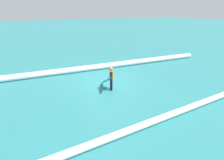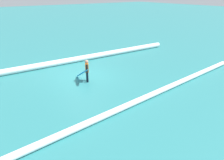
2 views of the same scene
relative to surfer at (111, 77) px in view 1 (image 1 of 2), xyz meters
The scene contains 5 objects.
ground_plane 1.21m from the surfer, 100.06° to the right, with size 150.47×150.47×0.00m, color #28777A.
surfer is the anchor object (origin of this frame).
surfboard 0.38m from the surfer, 28.56° to the right, with size 0.46×1.95×1.14m.
wave_crest_foreground 4.11m from the surfer, 96.04° to the right, with size 0.43×0.43×19.97m, color white.
wave_crest_midground 4.26m from the surfer, 108.89° to the left, with size 0.29×0.29×17.33m, color white.
Camera 1 is at (4.76, 10.36, 4.60)m, focal length 30.34 mm.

